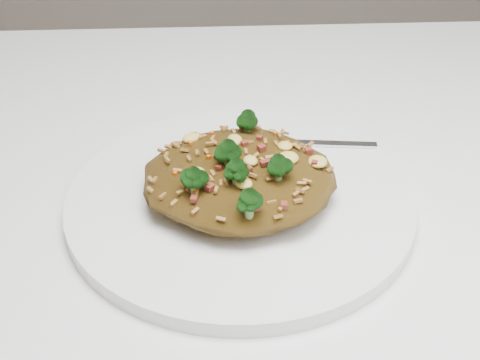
# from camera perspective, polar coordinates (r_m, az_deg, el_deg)

# --- Properties ---
(dining_table) EXTENTS (1.20, 0.80, 0.75)m
(dining_table) POSITION_cam_1_polar(r_m,az_deg,el_deg) (0.66, 9.45, -7.82)
(dining_table) COLOR white
(dining_table) RESTS_ON ground
(plate) EXTENTS (0.30, 0.30, 0.01)m
(plate) POSITION_cam_1_polar(r_m,az_deg,el_deg) (0.58, 0.00, -1.76)
(plate) COLOR white
(plate) RESTS_ON dining_table
(fried_rice) EXTENTS (0.16, 0.15, 0.06)m
(fried_rice) POSITION_cam_1_polar(r_m,az_deg,el_deg) (0.56, -0.00, 0.83)
(fried_rice) COLOR brown
(fried_rice) RESTS_ON plate
(fork) EXTENTS (0.16, 0.03, 0.00)m
(fork) POSITION_cam_1_polar(r_m,az_deg,el_deg) (0.65, 5.19, 3.18)
(fork) COLOR silver
(fork) RESTS_ON plate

